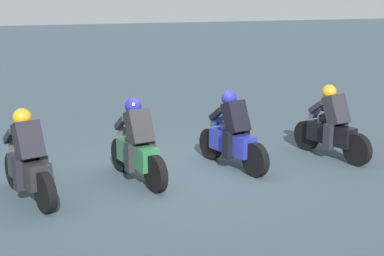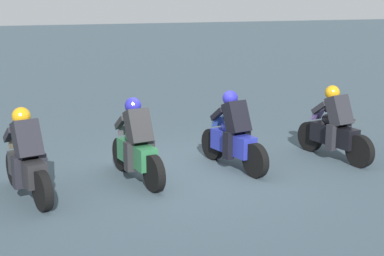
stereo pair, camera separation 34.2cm
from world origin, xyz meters
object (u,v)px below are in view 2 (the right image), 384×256
Objects in this scene: traffic_cone at (345,109)px; rider_lane_c at (137,147)px; rider_lane_b at (233,137)px; rider_lane_d at (27,161)px; rider_lane_a at (335,129)px.

rider_lane_c is at bearing 113.02° from traffic_cone.
rider_lane_b and rider_lane_d have the same top height.
rider_lane_d reaches higher than traffic_cone.
rider_lane_b is (0.20, 2.20, 0.00)m from rider_lane_a.
rider_lane_c is at bearing -96.08° from rider_lane_d.
rider_lane_b is at bearing -98.51° from rider_lane_d.
rider_lane_a is 1.00× the size of rider_lane_c.
traffic_cone is (2.84, -6.69, -0.34)m from rider_lane_c.
rider_lane_d is at bearing 83.52° from rider_lane_b.
traffic_cone is (3.04, -8.62, -0.34)m from rider_lane_d.
rider_lane_c is at bearing 81.10° from rider_lane_b.
rider_lane_d is (-0.24, 3.87, 0.00)m from rider_lane_b.
traffic_cone is at bearing -49.38° from rider_lane_a.
traffic_cone is (2.81, -4.74, -0.34)m from rider_lane_b.
rider_lane_b is 1.00× the size of rider_lane_c.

